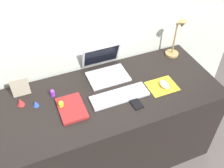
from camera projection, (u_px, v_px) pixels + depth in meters
name	position (u px, v px, depth m)	size (l,w,h in m)	color
ground_plane	(109.00, 152.00, 2.31)	(6.00, 6.00, 0.00)	#59514C
back_wall	(91.00, 66.00, 2.09)	(2.81, 0.05, 1.43)	beige
desk	(109.00, 127.00, 2.06)	(1.61, 0.68, 0.74)	black
laptop	(105.00, 67.00, 1.95)	(0.30, 0.28, 0.20)	silver
keyboard	(120.00, 96.00, 1.78)	(0.41, 0.13, 0.02)	silver
mousepad	(162.00, 86.00, 1.87)	(0.21, 0.17, 0.00)	yellow
mouse	(164.00, 85.00, 1.85)	(0.06, 0.10, 0.03)	silver
cell_phone	(135.00, 102.00, 1.75)	(0.06, 0.13, 0.01)	black
desk_lamp	(176.00, 40.00, 2.03)	(0.11, 0.14, 0.34)	#A5844C
notebook_pad	(72.00, 108.00, 1.70)	(0.17, 0.24, 0.02)	maroon
picture_frame	(20.00, 87.00, 1.75)	(0.12, 0.02, 0.15)	#B2A58C
toy_figurine_red	(20.00, 102.00, 1.72)	(0.05, 0.05, 0.05)	red
toy_figurine_blue	(36.00, 104.00, 1.71)	(0.04, 0.04, 0.04)	blue
toy_figurine_yellow	(61.00, 105.00, 1.69)	(0.04, 0.04, 0.06)	yellow
toy_figurine_purple	(53.00, 93.00, 1.78)	(0.03, 0.03, 0.06)	purple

